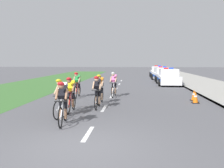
% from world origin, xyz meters
% --- Properties ---
extents(ground_plane, '(160.00, 160.00, 0.00)m').
position_xyz_m(ground_plane, '(0.00, 0.00, 0.00)').
color(ground_plane, '#56565B').
extents(sidewalk_slab, '(4.92, 60.00, 0.12)m').
position_xyz_m(sidewalk_slab, '(8.05, 14.00, 0.06)').
color(sidewalk_slab, '#A3A099').
rests_on(sidewalk_slab, ground).
extents(kerb_edge, '(0.16, 60.00, 0.13)m').
position_xyz_m(kerb_edge, '(5.66, 14.00, 0.07)').
color(kerb_edge, '#9E9E99').
rests_on(kerb_edge, ground).
extents(grass_verge, '(7.00, 60.00, 0.01)m').
position_xyz_m(grass_verge, '(-7.67, 14.00, 0.00)').
color(grass_verge, '#3D7033').
rests_on(grass_verge, ground).
extents(lane_markings_centre, '(0.14, 25.60, 0.01)m').
position_xyz_m(lane_markings_centre, '(0.00, 9.18, 0.00)').
color(lane_markings_centre, white).
rests_on(lane_markings_centre, ground).
extents(cyclist_lead, '(0.45, 1.72, 1.56)m').
position_xyz_m(cyclist_lead, '(-1.08, 2.18, 0.79)').
color(cyclist_lead, black).
rests_on(cyclist_lead, ground).
extents(cyclist_second, '(0.45, 1.72, 1.56)m').
position_xyz_m(cyclist_second, '(-1.44, 3.32, 0.79)').
color(cyclist_second, black).
rests_on(cyclist_second, ground).
extents(cyclist_third, '(0.42, 1.72, 1.56)m').
position_xyz_m(cyclist_third, '(-1.35, 4.31, 0.79)').
color(cyclist_third, black).
rests_on(cyclist_third, ground).
extents(cyclist_fourth, '(0.42, 1.72, 1.56)m').
position_xyz_m(cyclist_fourth, '(-0.31, 5.19, 0.79)').
color(cyclist_fourth, black).
rests_on(cyclist_fourth, ground).
extents(cyclist_fifth, '(0.43, 1.72, 1.56)m').
position_xyz_m(cyclist_fifth, '(-0.36, 6.44, 0.79)').
color(cyclist_fifth, black).
rests_on(cyclist_fifth, ground).
extents(cyclist_sixth, '(0.42, 1.72, 1.56)m').
position_xyz_m(cyclist_sixth, '(-2.05, 8.56, 0.79)').
color(cyclist_sixth, black).
rests_on(cyclist_sixth, ground).
extents(cyclist_seventh, '(0.45, 1.72, 1.56)m').
position_xyz_m(cyclist_seventh, '(0.15, 8.99, 0.79)').
color(cyclist_seventh, black).
rests_on(cyclist_seventh, ground).
extents(police_car_nearest, '(2.04, 4.42, 1.59)m').
position_xyz_m(police_car_nearest, '(4.53, 16.78, 0.68)').
color(police_car_nearest, white).
rests_on(police_car_nearest, ground).
extents(police_car_second, '(2.19, 4.49, 1.59)m').
position_xyz_m(police_car_second, '(4.54, 21.66, 0.68)').
color(police_car_second, white).
rests_on(police_car_second, ground).
extents(police_car_third, '(2.04, 4.42, 1.59)m').
position_xyz_m(police_car_third, '(4.53, 26.99, 0.68)').
color(police_car_third, white).
rests_on(police_car_third, ground).
extents(traffic_cone_near, '(0.36, 0.36, 0.64)m').
position_xyz_m(traffic_cone_near, '(4.61, 7.01, 0.31)').
color(traffic_cone_near, black).
rests_on(traffic_cone_near, ground).
extents(traffic_cone_mid, '(0.36, 0.36, 0.64)m').
position_xyz_m(traffic_cone_mid, '(4.73, 7.84, 0.31)').
color(traffic_cone_mid, black).
rests_on(traffic_cone_mid, ground).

